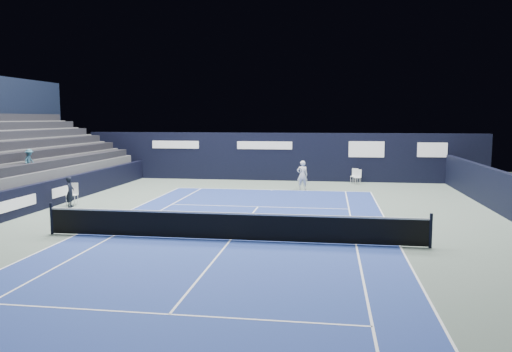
{
  "coord_description": "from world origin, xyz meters",
  "views": [
    {
      "loc": [
        3.24,
        -15.95,
        4.05
      ],
      "look_at": [
        -0.26,
        7.49,
        1.3
      ],
      "focal_mm": 35.0,
      "sensor_mm": 36.0,
      "label": 1
    }
  ],
  "objects_px": {
    "folding_chair_back_a": "(355,173)",
    "tennis_player": "(302,175)",
    "tennis_net": "(230,225)",
    "line_judge_chair": "(73,192)",
    "folding_chair_back_b": "(358,176)"
  },
  "relations": [
    {
      "from": "line_judge_chair",
      "to": "tennis_net",
      "type": "height_order",
      "value": "tennis_net"
    },
    {
      "from": "line_judge_chair",
      "to": "tennis_player",
      "type": "bearing_deg",
      "value": 25.5
    },
    {
      "from": "tennis_net",
      "to": "folding_chair_back_a",
      "type": "bearing_deg",
      "value": 73.16
    },
    {
      "from": "folding_chair_back_a",
      "to": "tennis_player",
      "type": "bearing_deg",
      "value": -109.95
    },
    {
      "from": "line_judge_chair",
      "to": "tennis_net",
      "type": "relative_size",
      "value": 0.08
    },
    {
      "from": "folding_chair_back_a",
      "to": "folding_chair_back_b",
      "type": "bearing_deg",
      "value": -56.9
    },
    {
      "from": "tennis_net",
      "to": "tennis_player",
      "type": "xyz_separation_m",
      "value": [
        1.69,
        12.23,
        0.33
      ]
    },
    {
      "from": "folding_chair_back_a",
      "to": "tennis_player",
      "type": "relative_size",
      "value": 0.54
    },
    {
      "from": "folding_chair_back_b",
      "to": "tennis_net",
      "type": "relative_size",
      "value": 0.07
    },
    {
      "from": "folding_chair_back_b",
      "to": "tennis_player",
      "type": "relative_size",
      "value": 0.54
    },
    {
      "from": "folding_chair_back_b",
      "to": "line_judge_chair",
      "type": "relative_size",
      "value": 0.88
    },
    {
      "from": "folding_chair_back_b",
      "to": "tennis_player",
      "type": "distance_m",
      "value": 4.41
    },
    {
      "from": "line_judge_chair",
      "to": "tennis_net",
      "type": "distance_m",
      "value": 10.37
    },
    {
      "from": "folding_chair_back_b",
      "to": "line_judge_chair",
      "type": "height_order",
      "value": "line_judge_chair"
    },
    {
      "from": "tennis_player",
      "to": "folding_chair_back_a",
      "type": "bearing_deg",
      "value": 49.39
    }
  ]
}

